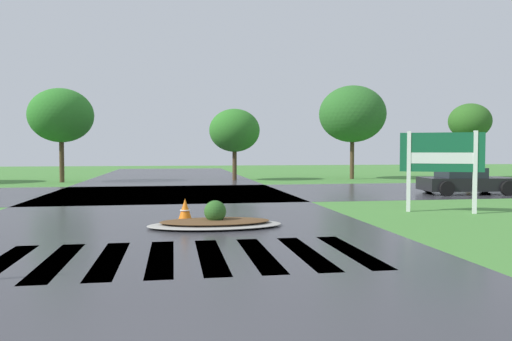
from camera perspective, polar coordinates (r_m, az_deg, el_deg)
asphalt_roadway at (r=14.06m, az=-10.39°, el=-5.64°), size 10.66×80.00×0.01m
asphalt_cross_road at (r=22.88m, az=-10.05°, el=-2.58°), size 90.00×9.59×0.01m
crosswalk_stripes at (r=9.27m, az=-10.86°, el=-9.79°), size 7.65×3.19×0.01m
estate_billboard at (r=16.50m, az=20.53°, el=1.47°), size 2.30×1.13×2.55m
median_island at (r=12.67m, az=-4.71°, el=-5.89°), size 3.41×1.66×0.68m
car_dark_suv at (r=24.01m, az=22.94°, el=-1.18°), size 4.14×2.40×1.18m
traffic_cone at (r=13.13m, az=-8.14°, el=-4.73°), size 0.44×0.44×0.69m
background_treeline at (r=32.05m, az=-11.26°, el=5.71°), size 39.87×5.13×6.34m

